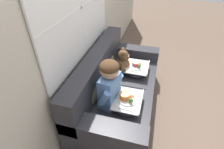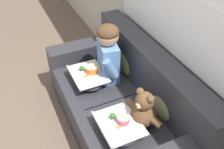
{
  "view_description": "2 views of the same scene",
  "coord_description": "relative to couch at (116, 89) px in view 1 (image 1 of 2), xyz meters",
  "views": [
    {
      "loc": [
        -1.86,
        -0.38,
        2.01
      ],
      "look_at": [
        -0.03,
        0.13,
        0.6
      ],
      "focal_mm": 28.0,
      "sensor_mm": 36.0,
      "label": 1
    },
    {
      "loc": [
        1.66,
        -0.83,
        2.18
      ],
      "look_at": [
        -0.04,
        -0.04,
        0.7
      ],
      "focal_mm": 42.0,
      "sensor_mm": 36.0,
      "label": 2
    }
  ],
  "objects": [
    {
      "name": "lap_tray_teddy",
      "position": [
        0.37,
        -0.23,
        0.16
      ],
      "size": [
        0.41,
        0.34,
        0.19
      ],
      "color": "#2D2D38",
      "rests_on": "teddy_bear"
    },
    {
      "name": "teddy_bear",
      "position": [
        0.37,
        -0.01,
        0.25
      ],
      "size": [
        0.4,
        0.29,
        0.37
      ],
      "color": "brown",
      "rests_on": "couch"
    },
    {
      "name": "child_figure",
      "position": [
        -0.37,
        -0.01,
        0.44
      ],
      "size": [
        0.46,
        0.24,
        0.62
      ],
      "color": "#5B84BC",
      "rests_on": "couch"
    },
    {
      "name": "couch",
      "position": [
        0.0,
        0.0,
        0.0
      ],
      "size": [
        1.9,
        0.92,
        0.87
      ],
      "color": "#2D2D33",
      "rests_on": "ground_plane"
    },
    {
      "name": "lap_tray_child",
      "position": [
        -0.37,
        -0.23,
        0.16
      ],
      "size": [
        0.43,
        0.33,
        0.19
      ],
      "color": "#2D2D38",
      "rests_on": "child_figure"
    },
    {
      "name": "ground_plane",
      "position": [
        0.0,
        -0.07,
        -0.31
      ],
      "size": [
        14.0,
        14.0,
        0.0
      ],
      "primitive_type": "plane",
      "color": "brown"
    },
    {
      "name": "throw_pillow_behind_child",
      "position": [
        -0.37,
        0.2,
        0.27
      ],
      "size": [
        0.36,
        0.17,
        0.37
      ],
      "color": "#898456",
      "rests_on": "couch"
    },
    {
      "name": "throw_pillow_behind_teddy",
      "position": [
        0.37,
        0.2,
        0.27
      ],
      "size": [
        0.33,
        0.16,
        0.34
      ],
      "color": "#898456",
      "rests_on": "couch"
    },
    {
      "name": "wall_back_with_window",
      "position": [
        0.0,
        0.48,
        1.0
      ],
      "size": [
        8.0,
        0.08,
        2.6
      ],
      "color": "beige",
      "rests_on": "ground_plane"
    }
  ]
}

